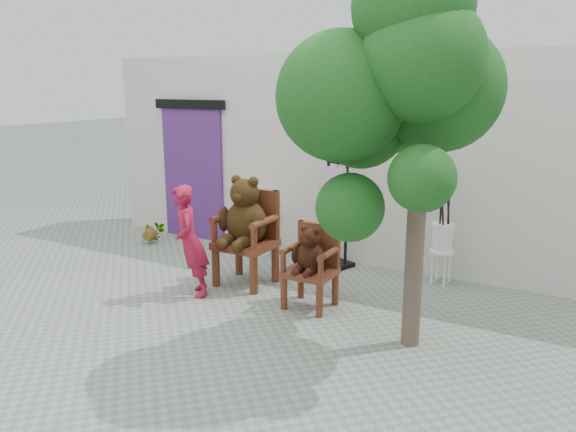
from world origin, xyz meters
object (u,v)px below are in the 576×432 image
(chair_small, at_px, (311,258))
(cafe_table, at_px, (255,226))
(stool_bucket, at_px, (443,237))
(tree, at_px, (392,90))
(chair_big, at_px, (246,223))
(display_stand, at_px, (336,227))
(person, at_px, (190,241))

(chair_small, xyz_separation_m, cafe_table, (-1.73, 1.46, -0.15))
(chair_small, relative_size, stool_bucket, 0.68)
(chair_small, distance_m, tree, 2.29)
(chair_small, distance_m, stool_bucket, 1.90)
(chair_small, relative_size, tree, 0.26)
(chair_big, relative_size, chair_small, 1.47)
(chair_small, relative_size, cafe_table, 1.39)
(display_stand, bearing_deg, person, -100.04)
(stool_bucket, bearing_deg, tree, -90.93)
(chair_big, xyz_separation_m, display_stand, (0.71, 1.24, -0.24))
(cafe_table, height_order, display_stand, display_stand)
(cafe_table, bearing_deg, chair_big, -62.13)
(chair_small, relative_size, display_stand, 0.65)
(chair_big, height_order, cafe_table, chair_big)
(display_stand, bearing_deg, chair_big, -101.10)
(stool_bucket, relative_size, tree, 0.39)
(chair_small, distance_m, display_stand, 1.57)
(stool_bucket, bearing_deg, person, -143.03)
(display_stand, xyz_separation_m, tree, (1.48, -2.09, 1.94))
(person, height_order, stool_bucket, stool_bucket)
(cafe_table, distance_m, tree, 4.05)
(tree, bearing_deg, chair_small, 152.94)
(display_stand, relative_size, stool_bucket, 1.04)
(cafe_table, xyz_separation_m, tree, (2.82, -2.03, 2.08))
(stool_bucket, height_order, tree, tree)
(chair_small, height_order, stool_bucket, stool_bucket)
(chair_small, bearing_deg, chair_big, 165.69)
(stool_bucket, bearing_deg, chair_big, -150.82)
(person, bearing_deg, tree, 43.40)
(person, bearing_deg, stool_bucket, 83.52)
(chair_small, xyz_separation_m, tree, (1.10, -0.56, 1.93))
(chair_small, distance_m, cafe_table, 2.27)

